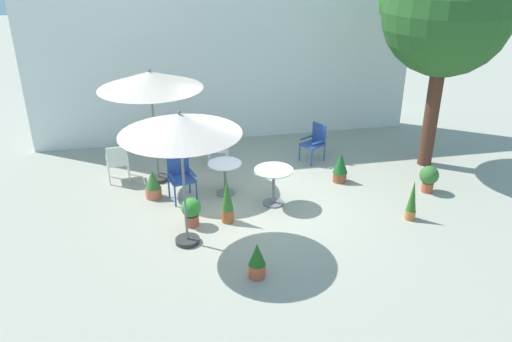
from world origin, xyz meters
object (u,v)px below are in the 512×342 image
(patio_chair_3, at_px, (180,174))
(potted_plant_5, at_px, (412,201))
(cafe_table_1, at_px, (274,180))
(potted_plant_0, at_px, (340,167))
(patio_chair_1, at_px, (315,140))
(cafe_table_0, at_px, (225,172))
(potted_plant_2, at_px, (429,177))
(patio_umbrella_1, at_px, (180,125))
(patio_umbrella_0, at_px, (150,81))
(patio_chair_2, at_px, (117,161))
(shade_tree, at_px, (448,11))
(potted_plant_1, at_px, (227,201))
(potted_plant_3, at_px, (191,211))
(potted_plant_6, at_px, (257,261))
(patio_chair_0, at_px, (218,147))
(potted_plant_4, at_px, (153,184))

(patio_chair_3, height_order, potted_plant_5, patio_chair_3)
(cafe_table_1, distance_m, potted_plant_0, 1.86)
(patio_chair_1, bearing_deg, cafe_table_0, -150.96)
(potted_plant_0, distance_m, potted_plant_2, 1.90)
(patio_umbrella_1, height_order, patio_chair_1, patio_umbrella_1)
(patio_umbrella_0, relative_size, patio_chair_3, 2.64)
(patio_chair_1, relative_size, potted_plant_5, 1.11)
(potted_plant_2, bearing_deg, patio_chair_2, 164.22)
(potted_plant_2, xyz_separation_m, potted_plant_5, (-0.92, -1.02, 0.05))
(patio_umbrella_1, bearing_deg, cafe_table_0, 61.81)
(patio_umbrella_0, xyz_separation_m, patio_chair_3, (0.45, -0.97, -1.74))
(patio_chair_2, relative_size, potted_plant_2, 1.47)
(shade_tree, bearing_deg, potted_plant_1, -160.66)
(potted_plant_0, distance_m, potted_plant_3, 3.65)
(patio_chair_1, xyz_separation_m, potted_plant_3, (-3.23, -2.52, -0.20))
(shade_tree, bearing_deg, cafe_table_1, -162.76)
(potted_plant_1, xyz_separation_m, potted_plant_5, (3.52, -0.61, -0.06))
(potted_plant_2, distance_m, potted_plant_6, 4.78)
(potted_plant_2, relative_size, potted_plant_6, 0.95)
(patio_chair_1, bearing_deg, potted_plant_6, -118.13)
(patio_chair_2, bearing_deg, potted_plant_1, -46.58)
(potted_plant_5, bearing_deg, potted_plant_6, -159.71)
(patio_umbrella_1, bearing_deg, patio_chair_1, 42.80)
(patio_chair_0, distance_m, potted_plant_0, 2.91)
(patio_chair_2, bearing_deg, shade_tree, -3.55)
(potted_plant_3, bearing_deg, potted_plant_4, 118.24)
(cafe_table_0, bearing_deg, potted_plant_0, 1.69)
(patio_chair_1, bearing_deg, potted_plant_1, -135.21)
(potted_plant_5, bearing_deg, patio_chair_3, 157.71)
(cafe_table_0, bearing_deg, patio_chair_3, -178.95)
(potted_plant_2, bearing_deg, patio_chair_1, 131.89)
(potted_plant_1, relative_size, potted_plant_2, 1.55)
(cafe_table_1, relative_size, patio_chair_2, 0.90)
(shade_tree, xyz_separation_m, potted_plant_4, (-6.54, -0.51, -3.27))
(potted_plant_5, bearing_deg, patio_chair_2, 153.06)
(potted_plant_4, xyz_separation_m, potted_plant_6, (1.60, -3.13, 0.00))
(patio_chair_1, relative_size, patio_chair_2, 1.05)
(shade_tree, bearing_deg, patio_chair_1, 164.80)
(patio_umbrella_0, bearing_deg, cafe_table_0, -34.45)
(cafe_table_0, relative_size, potted_plant_1, 0.78)
(patio_chair_2, bearing_deg, patio_chair_0, 8.41)
(potted_plant_3, bearing_deg, patio_umbrella_0, 105.00)
(shade_tree, relative_size, patio_umbrella_1, 1.98)
(potted_plant_2, bearing_deg, cafe_table_0, 169.80)
(patio_umbrella_0, bearing_deg, patio_chair_2, 171.66)
(patio_chair_2, relative_size, potted_plant_3, 1.54)
(patio_umbrella_0, bearing_deg, potted_plant_3, -75.00)
(patio_chair_2, xyz_separation_m, potted_plant_6, (2.34, -4.10, -0.20))
(shade_tree, bearing_deg, potted_plant_5, -123.98)
(potted_plant_0, bearing_deg, patio_chair_0, 152.41)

